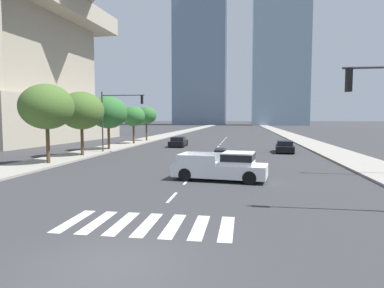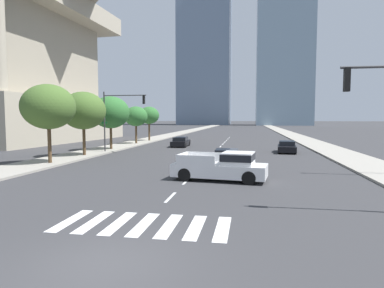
# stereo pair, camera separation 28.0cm
# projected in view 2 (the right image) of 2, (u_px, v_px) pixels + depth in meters

# --- Properties ---
(ground_plane) EXTENTS (800.00, 800.00, 0.00)m
(ground_plane) POSITION_uv_depth(u_px,v_px,m) (104.00, 264.00, 8.37)
(ground_plane) COLOR #333335
(sidewalk_east) EXTENTS (4.00, 260.00, 0.15)m
(sidewalk_east) POSITION_uv_depth(u_px,v_px,m) (334.00, 152.00, 35.79)
(sidewalk_east) COLOR gray
(sidewalk_east) RESTS_ON ground
(sidewalk_west) EXTENTS (4.00, 260.00, 0.15)m
(sidewalk_west) POSITION_uv_depth(u_px,v_px,m) (111.00, 148.00, 39.94)
(sidewalk_west) COLOR gray
(sidewalk_west) RESTS_ON ground
(crosswalk_near) EXTENTS (5.85, 2.61, 0.01)m
(crosswalk_near) POSITION_uv_depth(u_px,v_px,m) (144.00, 224.00, 11.52)
(crosswalk_near) COLOR silver
(crosswalk_near) RESTS_ON ground
(lane_divider_center) EXTENTS (0.14, 50.00, 0.01)m
(lane_divider_center) POSITION_uv_depth(u_px,v_px,m) (218.00, 149.00, 39.05)
(lane_divider_center) COLOR silver
(lane_divider_center) RESTS_ON ground
(pickup_truck) EXTENTS (5.64, 2.81, 1.67)m
(pickup_truck) POSITION_uv_depth(u_px,v_px,m) (224.00, 167.00, 19.60)
(pickup_truck) COLOR silver
(pickup_truck) RESTS_ON ground
(sedan_black_0) EXTENTS (1.98, 4.64, 1.23)m
(sedan_black_0) POSITION_uv_depth(u_px,v_px,m) (181.00, 142.00, 42.94)
(sedan_black_0) COLOR black
(sedan_black_0) RESTS_ON ground
(sedan_black_1) EXTENTS (2.00, 4.54, 1.31)m
(sedan_black_1) POSITION_uv_depth(u_px,v_px,m) (227.00, 159.00, 24.99)
(sedan_black_1) COLOR black
(sedan_black_1) RESTS_ON ground
(sedan_black_2) EXTENTS (2.15, 4.55, 1.21)m
(sedan_black_2) POSITION_uv_depth(u_px,v_px,m) (287.00, 147.00, 35.53)
(sedan_black_2) COLOR black
(sedan_black_2) RESTS_ON ground
(traffic_signal_far) EXTENTS (4.85, 0.28, 6.21)m
(traffic_signal_far) POSITION_uv_depth(u_px,v_px,m) (119.00, 111.00, 34.78)
(traffic_signal_far) COLOR #333335
(traffic_signal_far) RESTS_ON sidewalk_west
(street_tree_nearest) EXTENTS (4.08, 4.08, 6.09)m
(street_tree_nearest) POSITION_uv_depth(u_px,v_px,m) (48.00, 107.00, 25.94)
(street_tree_nearest) COLOR #4C3823
(street_tree_nearest) RESTS_ON sidewalk_west
(street_tree_second) EXTENTS (4.14, 4.14, 5.94)m
(street_tree_second) POSITION_uv_depth(u_px,v_px,m) (83.00, 111.00, 31.45)
(street_tree_second) COLOR #4C3823
(street_tree_second) RESTS_ON sidewalk_west
(street_tree_third) EXTENTS (4.21, 4.21, 5.91)m
(street_tree_third) POSITION_uv_depth(u_px,v_px,m) (111.00, 112.00, 37.64)
(street_tree_third) COLOR #4C3823
(street_tree_third) RESTS_ON sidewalk_west
(street_tree_fourth) EXTENTS (3.19, 3.19, 5.07)m
(street_tree_fourth) POSITION_uv_depth(u_px,v_px,m) (136.00, 116.00, 46.15)
(street_tree_fourth) COLOR #4C3823
(street_tree_fourth) RESTS_ON sidewalk_west
(street_tree_fifth) EXTENTS (3.14, 3.14, 5.24)m
(street_tree_fifth) POSITION_uv_depth(u_px,v_px,m) (149.00, 115.00, 52.22)
(street_tree_fifth) COLOR #4C3823
(street_tree_fifth) RESTS_ON sidewalk_west
(office_tower_left_skyline) EXTENTS (27.91, 24.51, 95.71)m
(office_tower_left_skyline) POSITION_uv_depth(u_px,v_px,m) (205.00, 38.00, 184.55)
(office_tower_left_skyline) COLOR slate
(office_tower_left_skyline) RESTS_ON ground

